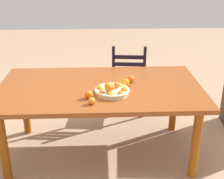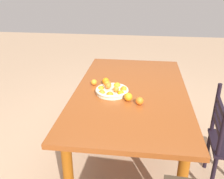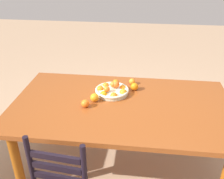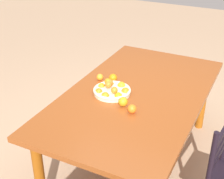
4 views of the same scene
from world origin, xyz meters
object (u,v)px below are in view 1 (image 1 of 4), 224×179
Objects in this scene: fruit_bowl at (112,90)px; orange_loose_1 at (131,79)px; chair_near_window at (129,80)px; orange_loose_3 at (126,83)px; dining_table at (100,94)px; orange_loose_2 at (89,94)px; orange_loose_0 at (92,101)px.

fruit_bowl reaches higher than orange_loose_1.
chair_near_window is 12.19× the size of orange_loose_3.
chair_near_window is 0.98m from orange_loose_3.
fruit_bowl is 0.22m from orange_loose_3.
orange_loose_1 is at bearing 91.57° from chair_near_window.
dining_table is 26.51× the size of orange_loose_2.
orange_loose_0 is at bearing -128.27° from orange_loose_1.
orange_loose_2 is (-0.10, -0.27, 0.12)m from dining_table.
orange_loose_1 is at bearing 41.55° from orange_loose_2.
orange_loose_2 is (-0.03, 0.12, 0.01)m from orange_loose_0.
chair_near_window is at bearing 71.30° from orange_loose_0.
chair_near_window is at bearing 68.34° from orange_loose_2.
orange_loose_1 reaches higher than dining_table.
fruit_bowl reaches higher than orange_loose_0.
dining_table is 28.05× the size of orange_loose_1.
orange_loose_0 is (-0.07, -0.39, 0.11)m from dining_table.
chair_near_window is 13.35× the size of orange_loose_1.
orange_loose_3 reaches higher than orange_loose_2.
orange_loose_0 is 0.80× the size of orange_loose_3.
dining_table is 2.10× the size of chair_near_window.
fruit_bowl is (0.11, -0.18, 0.12)m from dining_table.
chair_near_window reaches higher than orange_loose_2.
orange_loose_0 is 0.83× the size of orange_loose_2.
dining_table is 0.31m from orange_loose_2.
orange_loose_2 is at bearing 74.05° from chair_near_window.
orange_loose_2 reaches higher than dining_table.
chair_near_window is 2.90× the size of fruit_bowl.
orange_loose_3 is at bearing 50.26° from fruit_bowl.
fruit_bowl is 0.34m from orange_loose_1.
orange_loose_1 is at bearing 16.38° from dining_table.
fruit_bowl is 5.23× the size of orange_loose_0.
orange_loose_3 is at bearing -120.93° from orange_loose_1.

